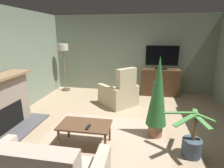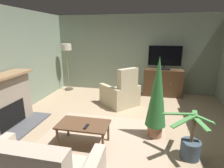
{
  "view_description": "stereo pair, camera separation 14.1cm",
  "coord_description": "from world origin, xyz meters",
  "px_view_note": "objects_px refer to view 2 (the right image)",
  "views": [
    {
      "loc": [
        0.41,
        -3.53,
        2.03
      ],
      "look_at": [
        -0.23,
        0.19,
        0.97
      ],
      "focal_mm": 28.76,
      "sensor_mm": 36.0,
      "label": 1
    },
    {
      "loc": [
        0.55,
        -3.5,
        2.03
      ],
      "look_at": [
        -0.23,
        0.19,
        0.97
      ],
      "focal_mm": 28.76,
      "sensor_mm": 36.0,
      "label": 2
    }
  ],
  "objects_px": {
    "floor_lamp": "(67,53)",
    "fireplace": "(4,104)",
    "coffee_table": "(83,126)",
    "television": "(165,57)",
    "tv_remote": "(86,127)",
    "tv_cabinet": "(163,83)",
    "potted_plant_tall_palm_by_window": "(157,96)",
    "potted_plant_small_fern_corner": "(190,146)",
    "armchair_angled_to_table": "(121,94)"
  },
  "relations": [
    {
      "from": "television",
      "to": "potted_plant_tall_palm_by_window",
      "type": "xyz_separation_m",
      "value": [
        -0.28,
        -2.6,
        -0.42
      ]
    },
    {
      "from": "tv_cabinet",
      "to": "tv_remote",
      "type": "bearing_deg",
      "value": -114.04
    },
    {
      "from": "tv_cabinet",
      "to": "potted_plant_tall_palm_by_window",
      "type": "height_order",
      "value": "potted_plant_tall_palm_by_window"
    },
    {
      "from": "tv_remote",
      "to": "potted_plant_small_fern_corner",
      "type": "height_order",
      "value": "potted_plant_small_fern_corner"
    },
    {
      "from": "television",
      "to": "armchair_angled_to_table",
      "type": "distance_m",
      "value": 1.9
    },
    {
      "from": "television",
      "to": "fireplace",
      "type": "bearing_deg",
      "value": -140.22
    },
    {
      "from": "fireplace",
      "to": "potted_plant_small_fern_corner",
      "type": "bearing_deg",
      "value": -3.6
    },
    {
      "from": "tv_cabinet",
      "to": "coffee_table",
      "type": "distance_m",
      "value": 3.6
    },
    {
      "from": "fireplace",
      "to": "tv_cabinet",
      "type": "distance_m",
      "value": 4.58
    },
    {
      "from": "tv_remote",
      "to": "floor_lamp",
      "type": "bearing_deg",
      "value": 32.5
    },
    {
      "from": "tv_remote",
      "to": "television",
      "type": "bearing_deg",
      "value": -21.75
    },
    {
      "from": "potted_plant_tall_palm_by_window",
      "to": "television",
      "type": "bearing_deg",
      "value": 83.76
    },
    {
      "from": "floor_lamp",
      "to": "armchair_angled_to_table",
      "type": "bearing_deg",
      "value": -26.5
    },
    {
      "from": "tv_remote",
      "to": "potted_plant_small_fern_corner",
      "type": "relative_size",
      "value": 0.21
    },
    {
      "from": "fireplace",
      "to": "tv_cabinet",
      "type": "bearing_deg",
      "value": 40.3
    },
    {
      "from": "tv_remote",
      "to": "potted_plant_small_fern_corner",
      "type": "xyz_separation_m",
      "value": [
        1.77,
        0.14,
        -0.23
      ]
    },
    {
      "from": "floor_lamp",
      "to": "potted_plant_tall_palm_by_window",
      "type": "bearing_deg",
      "value": -40.04
    },
    {
      "from": "fireplace",
      "to": "tv_remote",
      "type": "bearing_deg",
      "value": -10.73
    },
    {
      "from": "television",
      "to": "potted_plant_small_fern_corner",
      "type": "bearing_deg",
      "value": -84.86
    },
    {
      "from": "television",
      "to": "potted_plant_tall_palm_by_window",
      "type": "bearing_deg",
      "value": -96.24
    },
    {
      "from": "tv_cabinet",
      "to": "tv_remote",
      "type": "xyz_separation_m",
      "value": [
        -1.49,
        -3.34,
        0.03
      ]
    },
    {
      "from": "coffee_table",
      "to": "tv_remote",
      "type": "distance_m",
      "value": 0.16
    },
    {
      "from": "coffee_table",
      "to": "fireplace",
      "type": "bearing_deg",
      "value": 171.99
    },
    {
      "from": "tv_cabinet",
      "to": "coffee_table",
      "type": "bearing_deg",
      "value": -116.18
    },
    {
      "from": "television",
      "to": "potted_plant_small_fern_corner",
      "type": "height_order",
      "value": "television"
    },
    {
      "from": "coffee_table",
      "to": "potted_plant_tall_palm_by_window",
      "type": "distance_m",
      "value": 1.51
    },
    {
      "from": "potted_plant_small_fern_corner",
      "to": "floor_lamp",
      "type": "bearing_deg",
      "value": 139.36
    },
    {
      "from": "fireplace",
      "to": "floor_lamp",
      "type": "relative_size",
      "value": 0.92
    },
    {
      "from": "potted_plant_tall_palm_by_window",
      "to": "floor_lamp",
      "type": "relative_size",
      "value": 0.98
    },
    {
      "from": "television",
      "to": "potted_plant_small_fern_corner",
      "type": "distance_m",
      "value": 3.34
    },
    {
      "from": "coffee_table",
      "to": "potted_plant_small_fern_corner",
      "type": "relative_size",
      "value": 1.17
    },
    {
      "from": "floor_lamp",
      "to": "fireplace",
      "type": "bearing_deg",
      "value": -92.32
    },
    {
      "from": "tv_remote",
      "to": "armchair_angled_to_table",
      "type": "relative_size",
      "value": 0.14
    },
    {
      "from": "potted_plant_small_fern_corner",
      "to": "tv_cabinet",
      "type": "bearing_deg",
      "value": 95.05
    },
    {
      "from": "potted_plant_tall_palm_by_window",
      "to": "armchair_angled_to_table",
      "type": "bearing_deg",
      "value": 121.73
    },
    {
      "from": "television",
      "to": "armchair_angled_to_table",
      "type": "bearing_deg",
      "value": -138.78
    },
    {
      "from": "television",
      "to": "potted_plant_small_fern_corner",
      "type": "xyz_separation_m",
      "value": [
        0.28,
        -3.15,
        -1.08
      ]
    },
    {
      "from": "coffee_table",
      "to": "potted_plant_small_fern_corner",
      "type": "bearing_deg",
      "value": 0.93
    },
    {
      "from": "fireplace",
      "to": "coffee_table",
      "type": "bearing_deg",
      "value": -8.01
    },
    {
      "from": "potted_plant_small_fern_corner",
      "to": "potted_plant_tall_palm_by_window",
      "type": "distance_m",
      "value": 1.03
    },
    {
      "from": "tv_cabinet",
      "to": "television",
      "type": "height_order",
      "value": "television"
    },
    {
      "from": "television",
      "to": "tv_remote",
      "type": "distance_m",
      "value": 3.71
    },
    {
      "from": "television",
      "to": "floor_lamp",
      "type": "xyz_separation_m",
      "value": [
        -3.37,
        -0.01,
        0.06
      ]
    },
    {
      "from": "fireplace",
      "to": "tv_remote",
      "type": "xyz_separation_m",
      "value": [
        2.0,
        -0.38,
        -0.11
      ]
    },
    {
      "from": "potted_plant_tall_palm_by_window",
      "to": "floor_lamp",
      "type": "bearing_deg",
      "value": 139.96
    },
    {
      "from": "fireplace",
      "to": "armchair_angled_to_table",
      "type": "xyz_separation_m",
      "value": [
        2.26,
        1.83,
        -0.22
      ]
    },
    {
      "from": "television",
      "to": "floor_lamp",
      "type": "relative_size",
      "value": 0.62
    },
    {
      "from": "tv_cabinet",
      "to": "armchair_angled_to_table",
      "type": "bearing_deg",
      "value": -137.4
    },
    {
      "from": "coffee_table",
      "to": "floor_lamp",
      "type": "relative_size",
      "value": 0.56
    },
    {
      "from": "coffee_table",
      "to": "tv_remote",
      "type": "relative_size",
      "value": 5.56
    }
  ]
}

